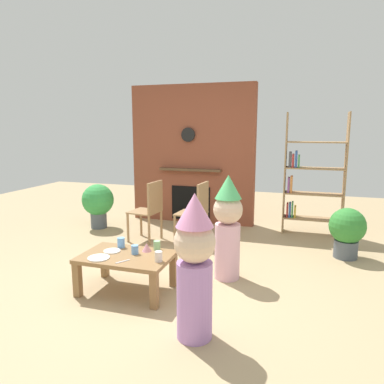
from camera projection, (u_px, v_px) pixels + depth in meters
ground_plane at (168, 283)px, 3.88m from camera, size 12.00×12.00×0.00m
brick_fireplace_feature at (192, 155)px, 6.27m from camera, size 2.20×0.28×2.40m
bookshelf at (309, 179)px, 5.56m from camera, size 0.90×0.28×1.90m
coffee_table at (127, 261)px, 3.64m from camera, size 0.92×0.60×0.39m
paper_cup_near_left at (121, 243)px, 3.85m from camera, size 0.08×0.08×0.11m
paper_cup_near_right at (157, 245)px, 3.78m from camera, size 0.07×0.07×0.10m
paper_cup_center at (159, 256)px, 3.44m from camera, size 0.07×0.07×0.10m
paper_cup_far_left at (135, 250)px, 3.65m from camera, size 0.07×0.07×0.09m
paper_plate_front at (112, 251)px, 3.73m from camera, size 0.17×0.17×0.01m
paper_plate_rear at (99, 258)px, 3.53m from camera, size 0.21×0.21×0.01m
birthday_cake_slice at (147, 247)px, 3.73m from camera, size 0.10×0.10×0.09m
table_fork at (123, 261)px, 3.44m from camera, size 0.10×0.13×0.01m
child_with_cone_hat at (195, 263)px, 2.77m from camera, size 0.33×0.33×1.18m
child_in_pink at (228, 225)px, 3.92m from camera, size 0.32×0.32×1.17m
dining_chair_left at (150, 207)px, 5.24m from camera, size 0.44×0.44×0.90m
dining_chair_middle at (197, 209)px, 5.14m from camera, size 0.43×0.43×0.90m
potted_plant_tall at (347, 230)px, 4.58m from camera, size 0.46×0.46×0.66m
potted_plant_short at (98, 202)px, 5.97m from camera, size 0.53×0.53×0.74m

